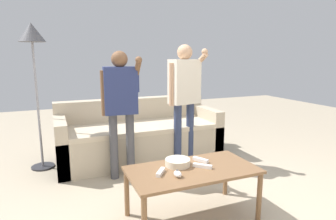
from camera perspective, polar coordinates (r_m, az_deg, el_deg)
The scene contains 11 objects.
ground_plane at distance 2.82m, azimuth 7.72°, elevation -18.96°, with size 12.00×12.00×0.00m, color tan.
couch at distance 3.96m, azimuth -5.85°, elevation -5.40°, with size 2.18×0.86×0.80m.
coffee_table at distance 2.47m, azimuth 4.95°, elevation -12.86°, with size 1.09×0.57×0.46m.
snack_bowl at distance 2.50m, azimuth 1.98°, elevation -10.54°, with size 0.22×0.22×0.06m, color beige.
game_remote_nunchuk at distance 2.28m, azimuth 1.97°, elevation -12.81°, with size 0.06×0.09×0.05m.
floor_lamp at distance 3.76m, azimuth -25.76°, elevation 11.69°, with size 0.31×0.31×1.78m.
player_left at distance 3.19m, azimuth -9.54°, elevation 2.01°, with size 0.43×0.33×1.46m.
player_right at distance 3.58m, azimuth 3.35°, elevation 3.95°, with size 0.48×0.30×1.54m.
game_remote_wand_near at distance 2.34m, azimuth -1.50°, elevation -12.45°, with size 0.12×0.14×0.03m.
game_remote_wand_far at distance 2.61m, azimuth 6.61°, elevation -9.99°, with size 0.10×0.15×0.03m.
game_remote_wand_spare at distance 2.48m, azimuth 6.99°, elevation -11.17°, with size 0.14×0.14×0.03m.
Camera 1 is at (-1.26, -2.10, 1.39)m, focal length 30.10 mm.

